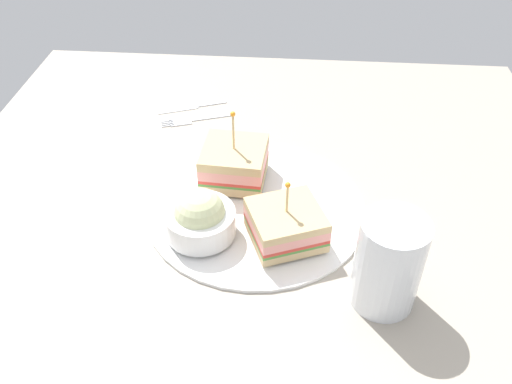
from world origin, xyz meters
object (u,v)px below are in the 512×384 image
Objects in this scene: sandwich_half_front at (234,163)px; drink_glass at (388,266)px; sandwich_half_back at (286,224)px; knife at (188,107)px; plate at (256,206)px; coleslaw_bowl at (200,218)px; fork at (190,120)px.

sandwich_half_front is 0.95× the size of drink_glass.
sandwich_half_back is 36.52cm from knife.
plate is 21.57cm from drink_glass.
coleslaw_bowl is at bearing -166.84° from knife.
sandwich_half_front reaches higher than knife.
drink_glass is at bearing -141.30° from fork.
coleslaw_bowl is 0.76× the size of knife.
sandwich_half_front is at bearing 44.06° from drink_glass.
knife is at bearing 13.16° from coleslaw_bowl.
sandwich_half_back is at bearing -146.35° from sandwich_half_front.
coleslaw_bowl is 23.53cm from drink_glass.
fork is at bearing 38.70° from drink_glass.
plate is at bearing 34.27° from sandwich_half_back.
coleslaw_bowl is 0.74× the size of fork.
plate is 2.53× the size of knife.
sandwich_half_back reaches higher than coleslaw_bowl.
plate is at bearing -147.07° from sandwich_half_front.
sandwich_half_back is 0.95× the size of drink_glass.
drink_glass is at bearing -110.28° from coleslaw_bowl.
fork is (21.22, 12.91, -0.29)cm from plate.
sandwich_half_front reaches higher than coleslaw_bowl.
sandwich_half_front is at bearing -149.25° from fork.
plate is at bearing 47.44° from drink_glass.
knife is at bearing 29.80° from sandwich_half_back.
fork is at bearing 31.31° from plate.
sandwich_half_back reaches higher than knife.
sandwich_half_back is at bearing -148.00° from fork.
drink_glass is at bearing -143.46° from knife.
fork is (27.31, 6.40, -3.19)cm from coleslaw_bowl.
sandwich_half_back reaches higher than fork.
plate is 9.37cm from coleslaw_bowl.
sandwich_half_front is 11.87cm from coleslaw_bowl.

